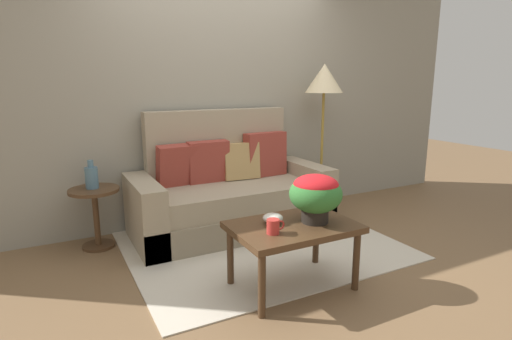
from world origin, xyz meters
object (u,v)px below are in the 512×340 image
at_px(coffee_table, 293,232).
at_px(snack_bowl, 273,218).
at_px(side_table, 95,207).
at_px(potted_plant, 315,193).
at_px(coffee_mug, 274,226).
at_px(couch, 230,194).
at_px(table_vase, 92,177).
at_px(floor_lamp, 324,88).

bearing_deg(coffee_table, snack_bowl, 145.95).
height_order(side_table, potted_plant, potted_plant).
distance_m(coffee_table, coffee_mug, 0.25).
height_order(couch, potted_plant, couch).
relative_size(snack_bowl, table_vase, 0.58).
height_order(couch, floor_lamp, floor_lamp).
bearing_deg(snack_bowl, floor_lamp, 43.27).
height_order(floor_lamp, potted_plant, floor_lamp).
bearing_deg(coffee_table, table_vase, 129.00).
bearing_deg(snack_bowl, table_vase, 127.59).
xyz_separation_m(coffee_table, coffee_mug, (-0.21, -0.09, 0.11)).
bearing_deg(coffee_table, couch, 86.15).
xyz_separation_m(side_table, table_vase, (-0.01, 0.02, 0.27)).
bearing_deg(couch, floor_lamp, 4.17).
relative_size(couch, side_table, 3.53).
distance_m(potted_plant, snack_bowl, 0.34).
bearing_deg(side_table, table_vase, 114.50).
bearing_deg(table_vase, potted_plant, -48.09).
distance_m(coffee_table, floor_lamp, 2.10).
distance_m(couch, table_vase, 1.28).
bearing_deg(potted_plant, coffee_table, 167.65).
bearing_deg(floor_lamp, couch, -175.83).
xyz_separation_m(floor_lamp, snack_bowl, (-1.38, -1.30, -0.86)).
bearing_deg(potted_plant, snack_bowl, 157.41).
relative_size(coffee_table, table_vase, 3.46).
height_order(potted_plant, snack_bowl, potted_plant).
bearing_deg(side_table, snack_bowl, -52.27).
bearing_deg(snack_bowl, potted_plant, -22.59).
distance_m(couch, snack_bowl, 1.24).
relative_size(coffee_table, snack_bowl, 5.99).
distance_m(coffee_table, table_vase, 1.85).
xyz_separation_m(couch, side_table, (-1.24, 0.12, 0.02)).
height_order(couch, side_table, couch).
height_order(coffee_table, snack_bowl, snack_bowl).
relative_size(couch, potted_plant, 5.13).
relative_size(couch, coffee_table, 2.21).
height_order(side_table, coffee_mug, coffee_mug).
bearing_deg(floor_lamp, table_vase, 178.84).
height_order(coffee_mug, snack_bowl, coffee_mug).
relative_size(coffee_table, floor_lamp, 0.53).
bearing_deg(coffee_mug, couch, 77.82).
relative_size(side_table, snack_bowl, 3.74).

